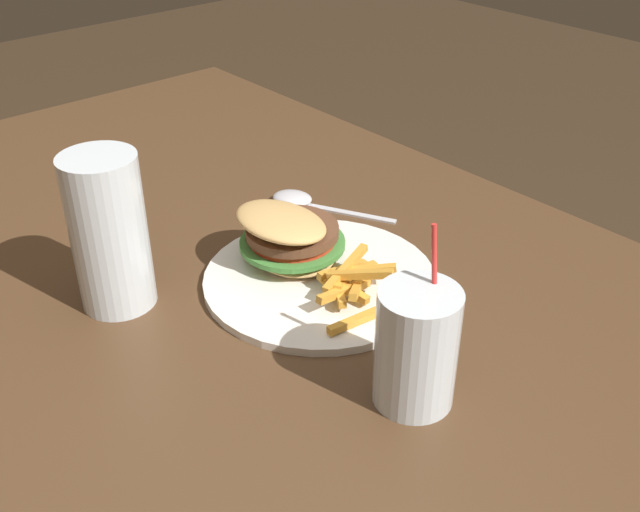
{
  "coord_description": "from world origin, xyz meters",
  "views": [
    {
      "loc": [
        -0.54,
        0.31,
        1.25
      ],
      "look_at": [
        0.03,
        -0.19,
        0.78
      ],
      "focal_mm": 42.0,
      "sensor_mm": 36.0,
      "label": 1
    }
  ],
  "objects_px": {
    "meal_plate_near": "(305,257)",
    "spoon": "(297,200)",
    "beer_glass": "(109,235)",
    "juice_glass": "(416,352)"
  },
  "relations": [
    {
      "from": "meal_plate_near",
      "to": "spoon",
      "type": "relative_size",
      "value": 1.58
    },
    {
      "from": "beer_glass",
      "to": "spoon",
      "type": "distance_m",
      "value": 0.32
    },
    {
      "from": "meal_plate_near",
      "to": "beer_glass",
      "type": "relative_size",
      "value": 1.53
    },
    {
      "from": "juice_glass",
      "to": "spoon",
      "type": "relative_size",
      "value": 1.03
    },
    {
      "from": "beer_glass",
      "to": "juice_glass",
      "type": "distance_m",
      "value": 0.37
    },
    {
      "from": "juice_glass",
      "to": "spoon",
      "type": "bearing_deg",
      "value": -24.19
    },
    {
      "from": "meal_plate_near",
      "to": "spoon",
      "type": "xyz_separation_m",
      "value": [
        0.15,
        -0.11,
        -0.02
      ]
    },
    {
      "from": "meal_plate_near",
      "to": "juice_glass",
      "type": "distance_m",
      "value": 0.25
    },
    {
      "from": "beer_glass",
      "to": "juice_glass",
      "type": "relative_size",
      "value": 1.0
    },
    {
      "from": "beer_glass",
      "to": "juice_glass",
      "type": "xyz_separation_m",
      "value": [
        -0.34,
        -0.14,
        -0.03
      ]
    }
  ]
}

